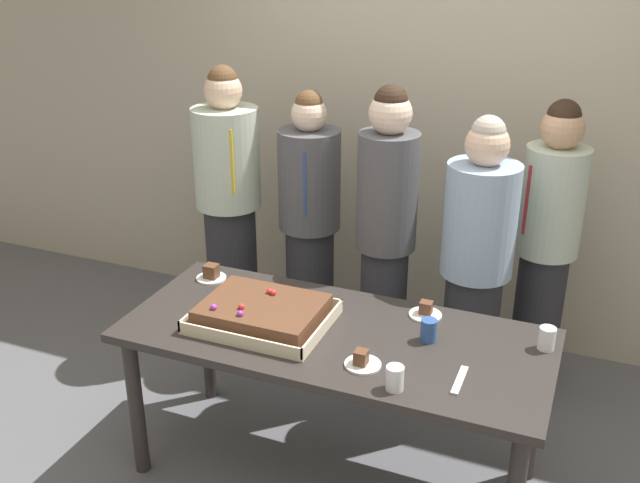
% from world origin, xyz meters
% --- Properties ---
extents(ground_plane, '(12.00, 12.00, 0.00)m').
position_xyz_m(ground_plane, '(0.00, 0.00, 0.00)').
color(ground_plane, '#5B5B60').
extents(interior_back_panel, '(8.00, 0.12, 3.00)m').
position_xyz_m(interior_back_panel, '(0.00, 1.60, 1.50)').
color(interior_back_panel, '#B2A893').
rests_on(interior_back_panel, ground_plane).
extents(party_table, '(1.87, 0.81, 0.77)m').
position_xyz_m(party_table, '(0.00, 0.00, 0.68)').
color(party_table, '#2D2826').
rests_on(party_table, ground_plane).
extents(sheet_cake, '(0.59, 0.46, 0.12)m').
position_xyz_m(sheet_cake, '(-0.33, -0.05, 0.82)').
color(sheet_cake, beige).
rests_on(sheet_cake, party_table).
extents(plated_slice_near_left, '(0.15, 0.15, 0.07)m').
position_xyz_m(plated_slice_near_left, '(0.33, 0.29, 0.79)').
color(plated_slice_near_left, white).
rests_on(plated_slice_near_left, party_table).
extents(plated_slice_near_right, '(0.15, 0.15, 0.08)m').
position_xyz_m(plated_slice_near_right, '(-0.76, 0.25, 0.80)').
color(plated_slice_near_right, white).
rests_on(plated_slice_near_right, party_table).
extents(plated_slice_far_left, '(0.15, 0.15, 0.07)m').
position_xyz_m(plated_slice_far_left, '(0.20, -0.21, 0.79)').
color(plated_slice_far_left, white).
rests_on(plated_slice_far_left, party_table).
extents(drink_cup_nearest, '(0.07, 0.07, 0.10)m').
position_xyz_m(drink_cup_nearest, '(0.40, 0.09, 0.82)').
color(drink_cup_nearest, '#2D5199').
rests_on(drink_cup_nearest, party_table).
extents(drink_cup_middle, '(0.07, 0.07, 0.10)m').
position_xyz_m(drink_cup_middle, '(0.37, -0.31, 0.82)').
color(drink_cup_middle, white).
rests_on(drink_cup_middle, party_table).
extents(drink_cup_far_end, '(0.07, 0.07, 0.10)m').
position_xyz_m(drink_cup_far_end, '(0.87, 0.21, 0.82)').
color(drink_cup_far_end, white).
rests_on(drink_cup_far_end, party_table).
extents(cake_server_utensil, '(0.03, 0.20, 0.01)m').
position_xyz_m(cake_server_utensil, '(0.59, -0.16, 0.78)').
color(cake_server_utensil, silver).
rests_on(cake_server_utensil, party_table).
extents(person_serving_front, '(0.36, 0.36, 1.61)m').
position_xyz_m(person_serving_front, '(0.46, 0.75, 0.83)').
color(person_serving_front, '#28282D').
rests_on(person_serving_front, ground_plane).
extents(person_green_shirt_behind, '(0.35, 0.35, 1.61)m').
position_xyz_m(person_green_shirt_behind, '(-0.53, 0.96, 0.83)').
color(person_green_shirt_behind, '#28282D').
rests_on(person_green_shirt_behind, ground_plane).
extents(person_striped_tie_right, '(0.32, 0.32, 1.64)m').
position_xyz_m(person_striped_tie_right, '(0.76, 1.11, 0.86)').
color(person_striped_tie_right, '#28282D').
rests_on(person_striped_tie_right, ground_plane).
extents(person_far_right_suit, '(0.31, 0.31, 1.71)m').
position_xyz_m(person_far_right_suit, '(-0.01, 0.77, 0.91)').
color(person_far_right_suit, '#28282D').
rests_on(person_far_right_suit, ground_plane).
extents(person_back_corner, '(0.38, 0.38, 1.72)m').
position_xyz_m(person_back_corner, '(-1.00, 0.89, 0.89)').
color(person_back_corner, '#28282D').
rests_on(person_back_corner, ground_plane).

